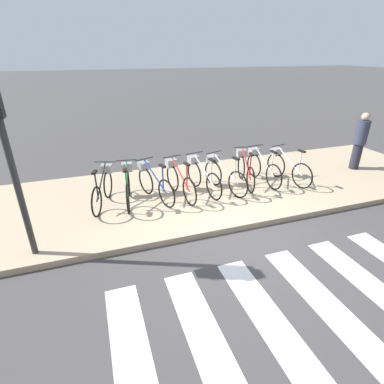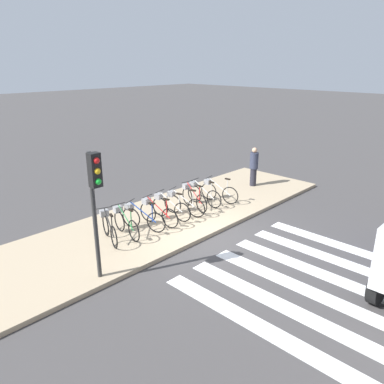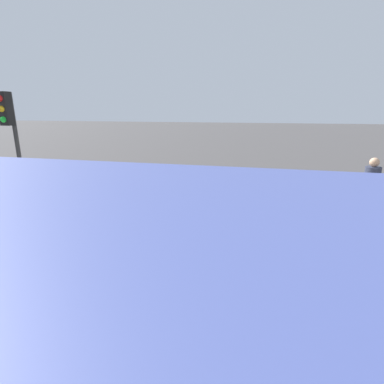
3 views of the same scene
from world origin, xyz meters
TOP-DOWN VIEW (x-y plane):
  - ground_plane at (0.00, 0.00)m, footprint 120.00×120.00m
  - sidewalk at (0.00, 1.86)m, footprint 13.51×3.71m
  - parked_bicycle_0 at (-2.25, 1.82)m, footprint 0.63×1.45m
  - parked_bicycle_1 at (-1.73, 1.77)m, footprint 0.46×1.51m
  - parked_bicycle_2 at (-1.16, 1.74)m, footprint 0.63×1.45m
  - parked_bicycle_3 at (-0.57, 1.70)m, footprint 0.46×1.51m
  - parked_bicycle_4 at (0.02, 1.77)m, footprint 0.48×1.50m
  - parked_bicycle_5 at (0.52, 1.68)m, footprint 0.60×1.47m
  - parked_bicycle_6 at (1.21, 1.84)m, footprint 0.51×1.50m
  - parked_bicycle_7 at (1.69, 1.84)m, footprint 0.46×1.53m
  - parked_bicycle_8 at (2.31, 1.67)m, footprint 0.49×1.50m
  - pedestrian at (4.76, 1.80)m, footprint 0.34×0.34m
  - traffic_light at (-3.52, 0.23)m, footprint 0.24×0.40m

SIDE VIEW (x-z plane):
  - ground_plane at x=0.00m, z-range 0.00..0.00m
  - sidewalk at x=0.00m, z-range 0.00..0.12m
  - parked_bicycle_0 at x=-2.25m, z-range 0.07..1.01m
  - parked_bicycle_1 at x=-1.73m, z-range 0.07..1.01m
  - parked_bicycle_2 at x=-1.16m, z-range 0.07..1.01m
  - parked_bicycle_3 at x=-0.57m, z-range 0.07..1.01m
  - parked_bicycle_4 at x=0.02m, z-range 0.07..1.01m
  - parked_bicycle_5 at x=0.52m, z-range 0.07..1.01m
  - parked_bicycle_6 at x=1.21m, z-range 0.07..1.01m
  - parked_bicycle_7 at x=1.69m, z-range 0.07..1.01m
  - parked_bicycle_8 at x=2.31m, z-range 0.07..1.01m
  - pedestrian at x=4.76m, z-range 0.16..1.75m
  - traffic_light at x=-3.52m, z-range 0.80..3.84m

